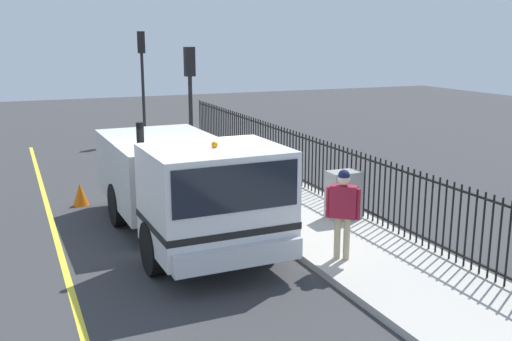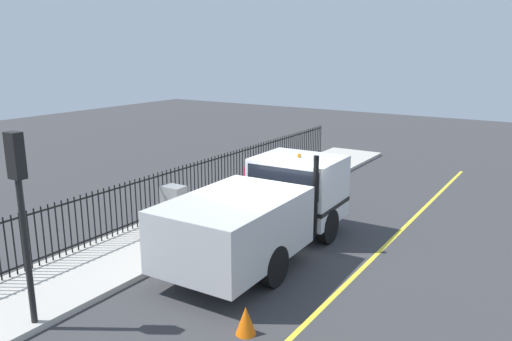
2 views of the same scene
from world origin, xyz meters
TOP-DOWN VIEW (x-y plane):
  - ground_plane at (0.00, 0.00)m, footprint 60.67×60.67m
  - sidewalk_slab at (3.15, 0.00)m, footprint 2.63×27.58m
  - lane_marking at (-2.29, 0.00)m, footprint 0.12×24.82m
  - work_truck at (0.20, -0.16)m, footprint 2.55×6.45m
  - worker_standing at (2.43, -2.57)m, footprint 0.51×0.46m
  - iron_fence at (4.27, 0.00)m, footprint 0.04×23.48m
  - traffic_light_near at (2.04, 5.53)m, footprint 0.30×0.21m
  - traffic_light_mid at (2.10, 12.31)m, footprint 0.34×0.26m
  - utility_cabinet at (3.77, -0.40)m, footprint 0.71×0.49m
  - traffic_cone at (-1.50, 3.48)m, footprint 0.39×0.39m

SIDE VIEW (x-z plane):
  - ground_plane at x=0.00m, z-range 0.00..0.00m
  - lane_marking at x=-2.29m, z-range 0.00..0.01m
  - sidewalk_slab at x=3.15m, z-range 0.00..0.14m
  - traffic_cone at x=-1.50m, z-range 0.00..0.56m
  - utility_cabinet at x=3.77m, z-range 0.14..1.22m
  - iron_fence at x=4.27m, z-range 0.14..1.61m
  - worker_standing at x=2.43m, z-range 0.33..2.02m
  - work_truck at x=0.20m, z-range -0.02..2.60m
  - traffic_light_near at x=2.04m, z-range 0.93..4.64m
  - traffic_light_mid at x=2.10m, z-range 1.01..5.21m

